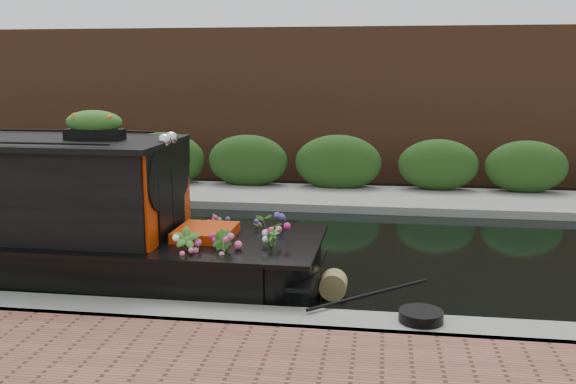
# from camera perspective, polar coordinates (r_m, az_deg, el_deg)

# --- Properties ---
(ground) EXTENTS (80.00, 80.00, 0.00)m
(ground) POSITION_cam_1_polar(r_m,az_deg,el_deg) (10.92, -9.43, -4.97)
(ground) COLOR black
(ground) RESTS_ON ground
(near_bank_coping) EXTENTS (40.00, 0.60, 0.50)m
(near_bank_coping) POSITION_cam_1_polar(r_m,az_deg,el_deg) (8.02, -16.74, -11.30)
(near_bank_coping) COLOR slate
(near_bank_coping) RESTS_ON ground
(far_bank_path) EXTENTS (40.00, 2.40, 0.34)m
(far_bank_path) POSITION_cam_1_polar(r_m,az_deg,el_deg) (14.86, -4.51, -0.58)
(far_bank_path) COLOR gray
(far_bank_path) RESTS_ON ground
(far_hedge) EXTENTS (40.00, 1.10, 2.80)m
(far_hedge) POSITION_cam_1_polar(r_m,az_deg,el_deg) (15.72, -3.78, 0.07)
(far_hedge) COLOR #1F4115
(far_hedge) RESTS_ON ground
(far_brick_wall) EXTENTS (40.00, 1.00, 8.00)m
(far_brick_wall) POSITION_cam_1_polar(r_m,az_deg,el_deg) (17.74, -2.36, 1.35)
(far_brick_wall) COLOR brown
(far_brick_wall) RESTS_ON ground
(rope_fender) EXTENTS (0.35, 0.31, 0.35)m
(rope_fender) POSITION_cam_1_polar(r_m,az_deg,el_deg) (8.52, 4.07, -8.22)
(rope_fender) COLOR olive
(rope_fender) RESTS_ON ground
(coiled_mooring_rope) EXTENTS (0.49, 0.49, 0.12)m
(coiled_mooring_rope) POSITION_cam_1_polar(r_m,az_deg,el_deg) (7.29, 11.74, -10.73)
(coiled_mooring_rope) COLOR black
(coiled_mooring_rope) RESTS_ON near_bank_coping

